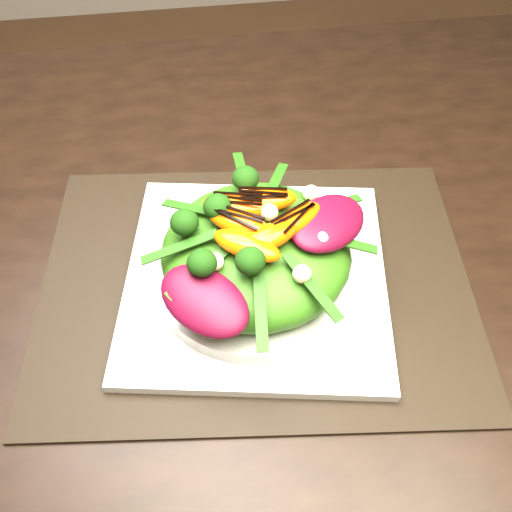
{
  "coord_description": "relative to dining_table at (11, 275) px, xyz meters",
  "views": [
    {
      "loc": [
        0.22,
        -0.46,
        1.28
      ],
      "look_at": [
        0.28,
        -0.07,
        0.8
      ],
      "focal_mm": 42.0,
      "sensor_mm": 36.0,
      "label": 1
    }
  ],
  "objects": [
    {
      "name": "broccoli_floret",
      "position": [
        0.21,
        -0.04,
        0.12
      ],
      "size": [
        0.05,
        0.05,
        0.04
      ],
      "primitive_type": "sphere",
      "rotation": [
        0.0,
        0.0,
        -0.35
      ],
      "color": "black",
      "rests_on": "lettuce_mound"
    },
    {
      "name": "plate_base",
      "position": [
        0.28,
        -0.07,
        0.03
      ],
      "size": [
        0.32,
        0.32,
        0.01
      ],
      "primitive_type": "cube",
      "rotation": [
        0.0,
        0.0,
        -0.18
      ],
      "color": "silver",
      "rests_on": "placemat"
    },
    {
      "name": "placemat",
      "position": [
        0.28,
        -0.07,
        0.02
      ],
      "size": [
        0.5,
        0.4,
        0.0
      ],
      "primitive_type": "cube",
      "rotation": [
        0.0,
        0.0,
        -0.11
      ],
      "color": "black",
      "rests_on": "dining_table"
    },
    {
      "name": "salad_bowl",
      "position": [
        0.28,
        -0.07,
        0.04
      ],
      "size": [
        0.27,
        0.27,
        0.02
      ],
      "primitive_type": "cylinder",
      "rotation": [
        0.0,
        0.0,
        0.25
      ],
      "color": "silver",
      "rests_on": "plate_base"
    },
    {
      "name": "lettuce_mound",
      "position": [
        0.28,
        -0.07,
        0.07
      ],
      "size": [
        0.25,
        0.25,
        0.07
      ],
      "primitive_type": "ellipsoid",
      "rotation": [
        0.0,
        0.0,
        -0.33
      ],
      "color": "#326412",
      "rests_on": "salad_bowl"
    },
    {
      "name": "dining_table",
      "position": [
        0.0,
        0.0,
        0.0
      ],
      "size": [
        1.6,
        0.9,
        0.75
      ],
      "primitive_type": "cube",
      "color": "black",
      "rests_on": "floor"
    },
    {
      "name": "orange_segment",
      "position": [
        0.28,
        -0.06,
        0.12
      ],
      "size": [
        0.07,
        0.04,
        0.02
      ],
      "primitive_type": "ellipsoid",
      "rotation": [
        0.0,
        0.0,
        -0.21
      ],
      "color": "#FF4904",
      "rests_on": "lettuce_mound"
    },
    {
      "name": "balsamic_drizzle",
      "position": [
        0.28,
        -0.06,
        0.12
      ],
      "size": [
        0.04,
        0.01,
        0.0
      ],
      "primitive_type": "cube",
      "rotation": [
        0.0,
        0.0,
        -0.21
      ],
      "color": "black",
      "rests_on": "orange_segment"
    },
    {
      "name": "radicchio_leaf",
      "position": [
        0.35,
        -0.07,
        0.11
      ],
      "size": [
        0.11,
        0.11,
        0.02
      ],
      "primitive_type": "ellipsoid",
      "rotation": [
        0.0,
        0.0,
        0.66
      ],
      "color": "#470719",
      "rests_on": "lettuce_mound"
    },
    {
      "name": "floor",
      "position": [
        0.0,
        0.0,
        -0.73
      ],
      "size": [
        4.0,
        4.0,
        0.01
      ],
      "primitive_type": "cube",
      "color": "brown",
      "rests_on": "ground"
    },
    {
      "name": "macadamia_nut",
      "position": [
        0.32,
        -0.1,
        0.11
      ],
      "size": [
        0.02,
        0.02,
        0.02
      ],
      "primitive_type": "sphere",
      "rotation": [
        0.0,
        0.0,
        -0.15
      ],
      "color": "beige",
      "rests_on": "lettuce_mound"
    }
  ]
}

